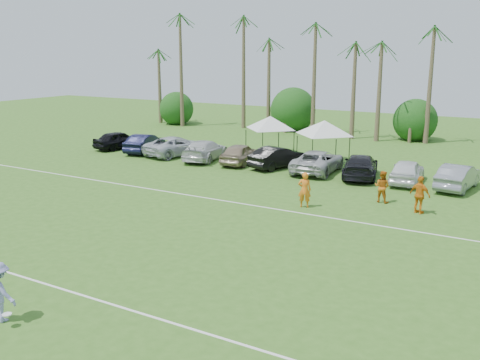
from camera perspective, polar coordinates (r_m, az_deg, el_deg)
The scene contains 27 objects.
field_lines at distance 25.03m, azimuth -12.51°, elevation -4.86°, with size 80.00×12.10×0.01m.
palm_tree_0 at distance 60.89m, azimuth -9.16°, elevation 13.12°, with size 2.40×2.40×8.90m.
palm_tree_1 at distance 57.88m, azimuth -5.23°, elevation 14.08°, with size 2.40×2.40×9.90m.
palm_tree_2 at distance 55.17m, azimuth -0.84°, elevation 15.06°, with size 2.40×2.40×10.90m.
palm_tree_3 at distance 53.26m, azimuth 3.00°, elevation 16.01°, with size 2.40×2.40×11.90m.
palm_tree_4 at distance 51.51m, azimuth 7.03°, elevation 13.14°, with size 2.40×2.40×8.90m.
palm_tree_5 at distance 50.08m, azimuth 11.40°, elevation 13.97°, with size 2.40×2.40×9.90m.
palm_tree_6 at distance 48.94m, azimuth 16.03°, elevation 14.74°, with size 2.40×2.40×10.90m.
palm_tree_7 at distance 48.13m, azimuth 20.88°, elevation 15.44°, with size 2.40×2.40×11.90m.
bush_tree_0 at distance 60.15m, azimuth -6.11°, elevation 7.79°, with size 4.00×4.00×4.00m.
bush_tree_1 at distance 53.57m, azimuth 5.30°, elevation 7.10°, with size 4.00×4.00×4.00m.
bush_tree_2 at distance 49.80m, azimuth 18.00°, elevation 6.01°, with size 4.00×4.00×4.00m.
sideline_player_a at distance 27.40m, azimuth 6.90°, elevation -1.04°, with size 0.67×0.44×1.83m, color orange.
sideline_player_b at distance 29.06m, azimuth 14.91°, elevation -0.69°, with size 0.83×0.64×1.70m, color #CB6716.
sideline_player_c at distance 27.57m, azimuth 18.65°, elevation -1.52°, with size 1.10×0.46×1.88m, color orange.
canopy_tent_left at distance 41.14m, azimuth 3.28°, elevation 6.82°, with size 4.26×4.26×3.46m.
canopy_tent_right at distance 38.22m, azimuth 9.01°, elevation 6.30°, with size 4.40×4.40×3.56m.
parked_car_0 at distance 44.89m, azimuth -12.80°, elevation 4.20°, with size 1.72×4.29×1.46m, color black.
parked_car_1 at distance 42.85m, azimuth -10.11°, elevation 3.89°, with size 1.55×4.43×1.46m, color black.
parked_car_2 at distance 41.23m, azimuth -6.82°, elevation 3.63°, with size 2.42×5.26×1.46m, color silver.
parked_car_3 at distance 39.27m, azimuth -3.75°, elevation 3.20°, with size 2.05×5.03×1.46m, color silver.
parked_car_4 at distance 37.86m, azimuth 0.00°, elevation 2.84°, with size 1.72×4.29×1.46m, color gray.
parked_car_5 at distance 36.65m, azimuth 4.05°, elevation 2.45°, with size 1.55×4.43×1.46m, color black.
parked_car_6 at distance 35.56m, azimuth 8.30°, elevation 2.00°, with size 2.42×5.26×1.46m, color #B1B2B3.
parked_car_7 at distance 34.57m, azimuth 12.72°, elevation 1.47°, with size 2.05×5.03×1.46m, color black.
parked_car_8 at distance 33.80m, azimuth 17.38°, elevation 0.91°, with size 1.72×4.29×1.46m, color white.
parked_car_9 at distance 33.33m, azimuth 22.23°, elevation 0.34°, with size 1.55×4.43×1.46m, color gray.
Camera 1 is at (16.27, -9.36, 7.78)m, focal length 40.00 mm.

